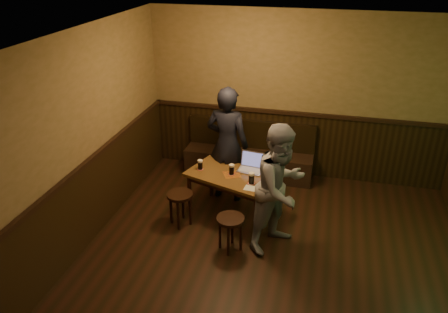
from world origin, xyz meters
The scene contains 12 objects.
room centered at (0.00, 0.22, 1.20)m, with size 5.04×6.04×2.84m.
bench centered at (-0.74, 2.75, 0.31)m, with size 2.20×0.50×0.95m.
pub_table centered at (-0.74, 1.43, 0.59)m, with size 1.43×1.08×0.68m.
stool_left centered at (-1.40, 1.01, 0.40)m, with size 0.41×0.41×0.50m.
stool_right centered at (-0.57, 0.61, 0.40)m, with size 0.38×0.38×0.50m.
pint_left centered at (-1.23, 1.47, 0.75)m, with size 0.10×0.10×0.15m.
pint_mid centered at (-0.75, 1.44, 0.76)m, with size 0.10×0.10×0.16m.
pint_right centered at (-0.42, 1.24, 0.76)m, with size 0.11×0.11×0.17m.
laptop centered at (-0.50, 1.65, 0.74)m, with size 0.39×0.33×0.25m.
menu centered at (-0.38, 1.10, 0.68)m, with size 0.22×0.15×0.00m, color silver.
person_suit centered at (-0.93, 1.91, 0.92)m, with size 0.67×0.44×1.84m, color black.
person_grey centered at (0.02, 0.88, 0.87)m, with size 0.84×0.66×1.74m, color gray.
Camera 1 is at (0.50, -3.98, 3.69)m, focal length 35.00 mm.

